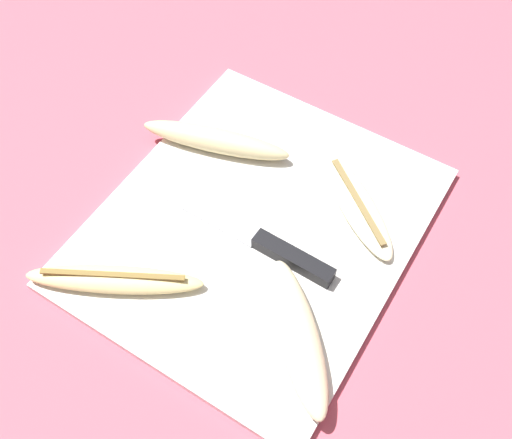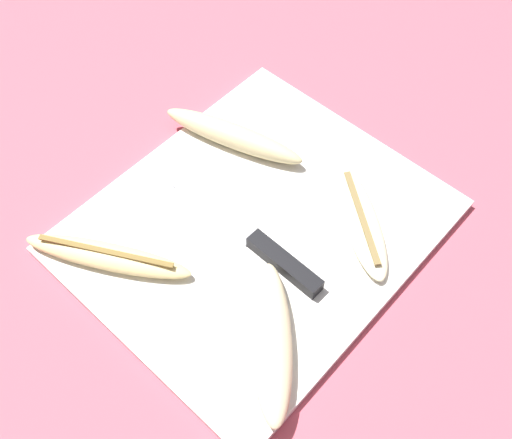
% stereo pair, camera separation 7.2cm
% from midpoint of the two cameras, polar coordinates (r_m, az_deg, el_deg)
% --- Properties ---
extents(ground_plane, '(4.00, 4.00, 0.00)m').
position_cam_midpoint_polar(ground_plane, '(0.74, -2.78, -1.15)').
color(ground_plane, '#C65160').
extents(cutting_board, '(0.42, 0.36, 0.01)m').
position_cam_midpoint_polar(cutting_board, '(0.73, -2.80, -0.90)').
color(cutting_board, white).
rests_on(cutting_board, ground_plane).
extents(knife, '(0.03, 0.24, 0.02)m').
position_cam_midpoint_polar(knife, '(0.70, -1.05, -3.07)').
color(knife, black).
rests_on(knife, cutting_board).
extents(banana_ripe_center, '(0.09, 0.20, 0.03)m').
position_cam_midpoint_polar(banana_ripe_center, '(0.79, -6.51, 7.35)').
color(banana_ripe_center, beige).
rests_on(banana_ripe_center, cutting_board).
extents(banana_pale_long, '(0.14, 0.16, 0.02)m').
position_cam_midpoint_polar(banana_pale_long, '(0.74, 6.89, 1.19)').
color(banana_pale_long, beige).
rests_on(banana_pale_long, cutting_board).
extents(banana_golden_short, '(0.13, 0.19, 0.02)m').
position_cam_midpoint_polar(banana_golden_short, '(0.70, -16.22, -5.73)').
color(banana_golden_short, '#EDD689').
rests_on(banana_golden_short, cutting_board).
extents(banana_cream_curved, '(0.16, 0.16, 0.03)m').
position_cam_midpoint_polar(banana_cream_curved, '(0.64, 0.75, -11.23)').
color(banana_cream_curved, beige).
rests_on(banana_cream_curved, cutting_board).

